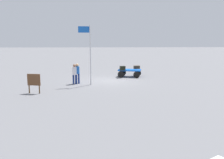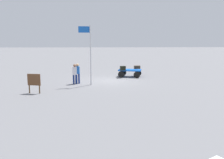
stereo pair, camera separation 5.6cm
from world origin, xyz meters
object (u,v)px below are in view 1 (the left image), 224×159
luggage_cart (129,72)px  flagpole (89,50)px  worker_lead (75,72)px  worker_trailing (77,72)px  suitcase_navy (137,67)px  signboard (34,81)px  suitcase_grey (123,68)px

luggage_cart → flagpole: (3.57, 3.77, 2.25)m
worker_lead → worker_trailing: size_ratio=0.98×
worker_trailing → flagpole: (-0.99, 0.50, 1.78)m
suitcase_navy → flagpole: size_ratio=0.13×
worker_lead → signboard: size_ratio=1.21×
luggage_cart → worker_lead: (4.78, 3.37, 0.45)m
worker_lead → signboard: 4.05m
suitcase_navy → signboard: signboard is taller
suitcase_grey → worker_trailing: worker_trailing is taller
luggage_cart → suitcase_grey: (0.69, 0.46, 0.39)m
worker_trailing → flagpole: bearing=153.1°
suitcase_grey → suitcase_navy: size_ratio=0.89×
luggage_cart → worker_trailing: worker_trailing is taller
suitcase_grey → worker_trailing: size_ratio=0.33×
worker_lead → worker_trailing: 0.24m
worker_trailing → flagpole: flagpole is taller
suitcase_grey → suitcase_navy: 1.80m
worker_trailing → flagpole: 2.10m
suitcase_navy → worker_trailing: size_ratio=0.37×
luggage_cart → suitcase_navy: bearing=-142.9°
suitcase_grey → flagpole: 4.77m
suitcase_navy → worker_lead: (5.55, 3.96, 0.12)m
signboard → worker_trailing: bearing=-127.4°
worker_trailing → signboard: bearing=52.6°
flagpole → signboard: (3.58, 2.88, -1.90)m
suitcase_grey → flagpole: (2.88, 3.31, 1.86)m
suitcase_navy → worker_trailing: 6.58m
luggage_cart → worker_trailing: (4.56, 3.27, 0.47)m
signboard → suitcase_navy: bearing=-137.6°
luggage_cart → flagpole: size_ratio=0.49×
suitcase_grey → worker_lead: bearing=35.4°
suitcase_grey → suitcase_navy: bearing=-144.3°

